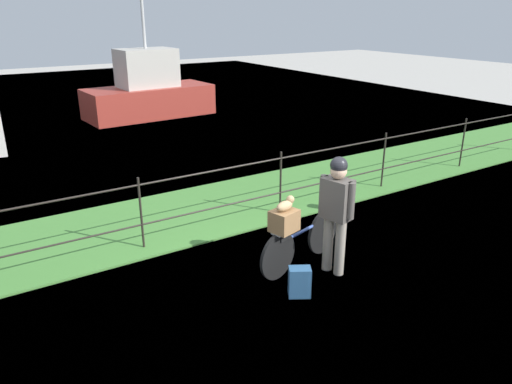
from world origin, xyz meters
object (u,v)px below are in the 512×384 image
at_px(mooring_bollard, 340,201).
at_px(backpack_on_paving, 300,282).
at_px(bicycle_main, 301,243).
at_px(terrier_dog, 286,205).
at_px(moored_boat_mid, 149,92).
at_px(wooden_crate, 284,221).
at_px(cyclist_person, 336,205).

bearing_deg(mooring_bollard, backpack_on_paving, -141.56).
relative_size(bicycle_main, backpack_on_paving, 4.18).
xyz_separation_m(terrier_dog, moored_boat_mid, (2.36, 11.28, -0.22)).
bearing_deg(wooden_crate, cyclist_person, -24.65).
distance_m(backpack_on_paving, mooring_bollard, 2.96).
bearing_deg(terrier_dog, cyclist_person, -25.96).
relative_size(bicycle_main, moored_boat_mid, 0.38).
relative_size(bicycle_main, wooden_crate, 4.83).
xyz_separation_m(backpack_on_paving, moored_boat_mid, (2.51, 11.83, 0.62)).
xyz_separation_m(wooden_crate, terrier_dog, (0.02, 0.01, 0.22)).
bearing_deg(moored_boat_mid, wooden_crate, -101.92).
bearing_deg(wooden_crate, terrier_dog, 14.63).
xyz_separation_m(bicycle_main, wooden_crate, (-0.37, -0.10, 0.47)).
height_order(bicycle_main, moored_boat_mid, moored_boat_mid).
bearing_deg(cyclist_person, wooden_crate, 155.35).
xyz_separation_m(bicycle_main, moored_boat_mid, (2.01, 11.18, 0.47)).
bearing_deg(bicycle_main, wooden_crate, -165.37).
bearing_deg(terrier_dog, mooring_bollard, 30.81).
relative_size(bicycle_main, mooring_bollard, 4.14).
distance_m(bicycle_main, moored_boat_mid, 11.37).
xyz_separation_m(cyclist_person, mooring_bollard, (1.54, 1.59, -0.80)).
xyz_separation_m(terrier_dog, backpack_on_paving, (-0.16, -0.55, -0.85)).
bearing_deg(moored_boat_mid, terrier_dog, -101.81).
bearing_deg(moored_boat_mid, backpack_on_paving, -101.99).
bearing_deg(wooden_crate, backpack_on_paving, -103.54).
bearing_deg(terrier_dog, bicycle_main, 14.63).
relative_size(wooden_crate, backpack_on_paving, 0.86).
height_order(terrier_dog, mooring_bollard, terrier_dog).
height_order(terrier_dog, moored_boat_mid, moored_boat_mid).
height_order(wooden_crate, backpack_on_paving, wooden_crate).
bearing_deg(backpack_on_paving, wooden_crate, -73.20).
height_order(bicycle_main, terrier_dog, terrier_dog).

